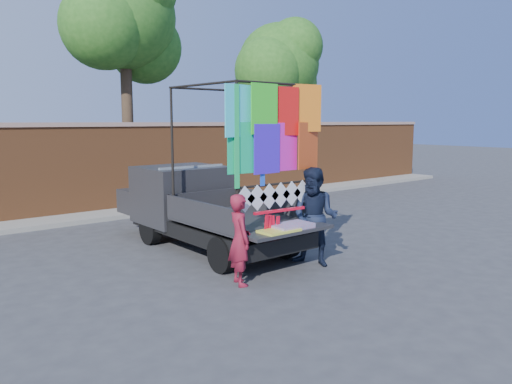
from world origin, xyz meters
TOP-DOWN VIEW (x-y plane):
  - ground at (0.00, 0.00)m, footprint 90.00×90.00m
  - brick_wall at (0.00, 7.00)m, footprint 30.00×0.45m
  - curb at (0.00, 6.30)m, footprint 30.00×1.20m
  - tree_mid at (1.02, 8.12)m, footprint 4.20×3.30m
  - tree_right at (7.52, 8.12)m, footprint 4.20×3.30m
  - pickup_truck at (-0.38, 2.13)m, footprint 2.09×5.24m
  - woman at (-1.30, -0.63)m, footprint 0.51×0.63m
  - man at (0.43, -0.65)m, footprint 0.99×1.09m
  - streamer_bundle at (-0.55, -0.65)m, footprint 1.06×0.15m

SIDE VIEW (x-z plane):
  - ground at x=0.00m, z-range 0.00..0.00m
  - curb at x=0.00m, z-range 0.00..0.12m
  - woman at x=-1.30m, z-range 0.00..1.49m
  - pickup_truck at x=-0.38m, z-range -0.82..2.48m
  - man at x=0.43m, z-range 0.00..1.82m
  - streamer_bundle at x=-0.55m, z-range 0.55..1.28m
  - brick_wall at x=0.00m, z-range 0.02..2.63m
  - tree_right at x=7.52m, z-range 1.44..8.06m
  - tree_mid at x=1.02m, z-range 1.83..9.56m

